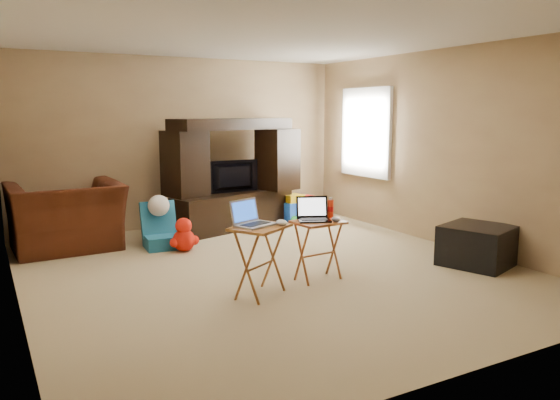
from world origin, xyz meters
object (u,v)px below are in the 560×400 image
ottoman (478,245)px  mouse_left (282,222)px  recliner (66,217)px  child_rocker (162,225)px  television (235,177)px  push_toy (298,207)px  laptop_right (314,209)px  tray_table_left (260,261)px  plush_toy (184,234)px  tray_table_right (318,251)px  water_bottle (331,209)px  entertainment_center (234,174)px  mouse_right (336,219)px  laptop_left (256,213)px

ottoman → mouse_left: 2.47m
recliner → child_rocker: bearing=152.9°
television → mouse_left: television is taller
push_toy → laptop_right: bearing=-127.1°
ottoman → laptop_right: (-1.91, 0.42, 0.51)m
laptop_right → tray_table_left: bearing=-144.2°
ottoman → mouse_left: (-2.42, 0.19, 0.47)m
television → recliner: television is taller
plush_toy → mouse_left: size_ratio=3.16×
ottoman → tray_table_right: (-1.87, 0.40, 0.08)m
child_rocker → plush_toy: child_rocker is taller
recliner → mouse_left: recliner is taller
television → water_bottle: 2.60m
entertainment_center → ottoman: entertainment_center is taller
tray_table_right → mouse_right: 0.38m
ottoman → water_bottle: (-1.67, 0.48, 0.49)m
mouse_left → plush_toy: bearing=97.7°
plush_toy → television: bearing=39.0°
television → mouse_right: (-0.15, -2.79, -0.13)m
recliner → plush_toy: bearing=145.6°
laptop_left → laptop_right: (0.73, 0.14, -0.05)m
plush_toy → laptop_right: bearing=-66.2°
plush_toy → ottoman: size_ratio=0.61×
child_rocker → water_bottle: (1.20, -1.99, 0.42)m
ottoman → tray_table_right: size_ratio=1.13×
child_rocker → plush_toy: 0.35m
mouse_left → water_bottle: 0.81m
tray_table_left → laptop_left: laptop_left is taller
entertainment_center → mouse_right: (-0.15, -2.84, -0.17)m
push_toy → mouse_left: mouse_left is taller
mouse_left → mouse_right: (0.68, 0.10, -0.05)m
mouse_right → water_bottle: bearing=70.7°
mouse_right → water_bottle: (0.07, 0.20, 0.07)m
entertainment_center → tray_table_left: (-1.02, -2.87, -0.47)m
ottoman → laptop_left: (-2.64, 0.29, 0.56)m
water_bottle → plush_toy: bearing=120.9°
plush_toy → ottoman: (2.69, -2.18, 0.01)m
entertainment_center → mouse_left: 3.05m
entertainment_center → laptop_left: entertainment_center is taller
recliner → laptop_right: (2.03, -2.54, 0.31)m
entertainment_center → push_toy: bearing=-14.8°
recliner → water_bottle: recliner is taller
mouse_right → water_bottle: 0.22m
child_rocker → laptop_right: laptop_right is taller
tray_table_right → laptop_right: size_ratio=1.91×
ottoman → mouse_left: mouse_left is taller
plush_toy → tray_table_left: 1.93m
recliner → push_toy: bearing=-179.2°
plush_toy → water_bottle: 2.04m
plush_toy → water_bottle: (1.02, -1.70, 0.50)m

